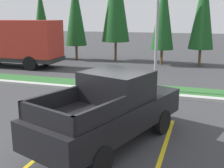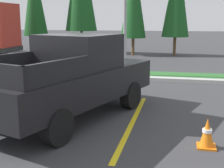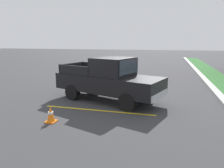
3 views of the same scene
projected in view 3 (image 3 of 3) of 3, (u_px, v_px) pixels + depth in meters
The scene contains 5 objects.
ground_plane at pixel (117, 100), 10.30m from camera, with size 120.00×120.00×0.00m, color #38383A.
parking_line_near at pixel (116, 93), 11.74m from camera, with size 0.12×4.80×0.01m, color yellow.
parking_line_far at pixel (98, 110), 8.80m from camera, with size 0.12×4.80×0.01m, color yellow.
pickup_truck_main at pixel (109, 80), 10.04m from camera, with size 3.48×5.55×2.10m.
traffic_cone at pixel (51, 114), 7.49m from camera, with size 0.36×0.36×0.60m.
Camera 3 is at (9.65, 2.33, 2.85)m, focal length 33.75 mm.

